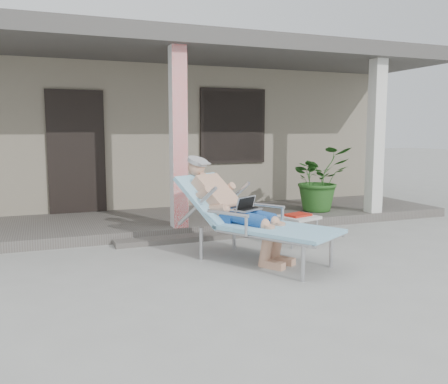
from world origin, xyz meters
name	(u,v)px	position (x,y,z in m)	size (l,w,h in m)	color
ground	(235,278)	(0.00, 0.00, 0.00)	(60.00, 60.00, 0.00)	#9E9E99
house	(127,126)	(0.00, 6.50, 1.67)	(10.40, 5.40, 3.30)	gray
porch_deck	(165,221)	(0.00, 3.00, 0.07)	(10.00, 2.00, 0.15)	#605B56
porch_overhang	(164,52)	(0.00, 2.95, 2.79)	(10.00, 2.30, 2.85)	silver
porch_step	(185,238)	(0.00, 1.85, 0.04)	(2.00, 0.30, 0.07)	#605B56
lounger	(243,192)	(0.38, 0.67, 0.82)	(1.68, 2.09, 1.34)	#B7B7BC
side_table	(298,219)	(1.39, 1.10, 0.36)	(0.59, 0.59, 0.43)	beige
potted_palm	(319,179)	(2.70, 2.63, 0.72)	(1.03, 0.89, 1.14)	#26591E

